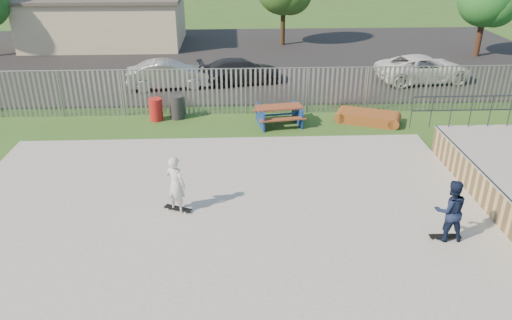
{
  "coord_description": "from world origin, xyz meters",
  "views": [
    {
      "loc": [
        0.53,
        -11.4,
        7.5
      ],
      "look_at": [
        1.12,
        2.0,
        1.1
      ],
      "focal_mm": 35.0,
      "sensor_mm": 36.0,
      "label": 1
    }
  ],
  "objects_px": {
    "trash_bin_red": "(156,109)",
    "trash_bin_grey": "(177,107)",
    "skater_navy": "(450,211)",
    "skater_white": "(176,184)",
    "car_white": "(424,69)",
    "car_silver": "(169,74)",
    "funbox": "(368,117)",
    "picnic_table": "(279,115)",
    "car_dark": "(240,71)"
  },
  "relations": [
    {
      "from": "picnic_table",
      "to": "trash_bin_grey",
      "type": "bearing_deg",
      "value": 158.49
    },
    {
      "from": "trash_bin_red",
      "to": "trash_bin_grey",
      "type": "height_order",
      "value": "trash_bin_grey"
    },
    {
      "from": "trash_bin_grey",
      "to": "skater_navy",
      "type": "relative_size",
      "value": 0.59
    },
    {
      "from": "funbox",
      "to": "skater_navy",
      "type": "xyz_separation_m",
      "value": [
        -0.15,
        -8.65,
        0.76
      ]
    },
    {
      "from": "car_silver",
      "to": "skater_navy",
      "type": "distance_m",
      "value": 16.25
    },
    {
      "from": "trash_bin_red",
      "to": "car_silver",
      "type": "xyz_separation_m",
      "value": [
        0.05,
        4.5,
        0.23
      ]
    },
    {
      "from": "funbox",
      "to": "car_white",
      "type": "relative_size",
      "value": 0.5
    },
    {
      "from": "skater_navy",
      "to": "funbox",
      "type": "bearing_deg",
      "value": -90.43
    },
    {
      "from": "picnic_table",
      "to": "skater_navy",
      "type": "height_order",
      "value": "skater_navy"
    },
    {
      "from": "trash_bin_grey",
      "to": "trash_bin_red",
      "type": "bearing_deg",
      "value": -168.24
    },
    {
      "from": "picnic_table",
      "to": "skater_white",
      "type": "relative_size",
      "value": 1.26
    },
    {
      "from": "trash_bin_grey",
      "to": "skater_white",
      "type": "bearing_deg",
      "value": -84.38
    },
    {
      "from": "car_white",
      "to": "skater_navy",
      "type": "distance_m",
      "value": 14.96
    },
    {
      "from": "funbox",
      "to": "car_white",
      "type": "distance_m",
      "value": 7.09
    },
    {
      "from": "picnic_table",
      "to": "trash_bin_red",
      "type": "height_order",
      "value": "trash_bin_red"
    },
    {
      "from": "trash_bin_red",
      "to": "car_silver",
      "type": "distance_m",
      "value": 4.51
    },
    {
      "from": "trash_bin_grey",
      "to": "car_dark",
      "type": "relative_size",
      "value": 0.23
    },
    {
      "from": "funbox",
      "to": "trash_bin_grey",
      "type": "relative_size",
      "value": 2.47
    },
    {
      "from": "trash_bin_grey",
      "to": "car_dark",
      "type": "distance_m",
      "value": 5.7
    },
    {
      "from": "skater_navy",
      "to": "picnic_table",
      "type": "bearing_deg",
      "value": -66.89
    },
    {
      "from": "picnic_table",
      "to": "trash_bin_red",
      "type": "relative_size",
      "value": 2.23
    },
    {
      "from": "car_dark",
      "to": "car_white",
      "type": "xyz_separation_m",
      "value": [
        9.45,
        -0.18,
        0.05
      ]
    },
    {
      "from": "funbox",
      "to": "car_dark",
      "type": "xyz_separation_m",
      "value": [
        -5.18,
        5.81,
        0.43
      ]
    },
    {
      "from": "car_white",
      "to": "skater_navy",
      "type": "xyz_separation_m",
      "value": [
        -4.43,
        -14.28,
        0.29
      ]
    },
    {
      "from": "trash_bin_grey",
      "to": "skater_navy",
      "type": "xyz_separation_m",
      "value": [
        7.77,
        -9.47,
        0.49
      ]
    },
    {
      "from": "car_silver",
      "to": "skater_navy",
      "type": "relative_size",
      "value": 2.47
    },
    {
      "from": "car_silver",
      "to": "picnic_table",
      "type": "bearing_deg",
      "value": -143.95
    },
    {
      "from": "funbox",
      "to": "trash_bin_grey",
      "type": "height_order",
      "value": "trash_bin_grey"
    },
    {
      "from": "car_silver",
      "to": "car_dark",
      "type": "distance_m",
      "value": 3.62
    },
    {
      "from": "trash_bin_red",
      "to": "trash_bin_grey",
      "type": "xyz_separation_m",
      "value": [
        0.86,
        0.18,
        0.02
      ]
    },
    {
      "from": "picnic_table",
      "to": "trash_bin_red",
      "type": "distance_m",
      "value": 5.13
    },
    {
      "from": "car_dark",
      "to": "skater_navy",
      "type": "distance_m",
      "value": 15.31
    },
    {
      "from": "skater_white",
      "to": "picnic_table",
      "type": "bearing_deg",
      "value": -83.44
    },
    {
      "from": "funbox",
      "to": "trash_bin_red",
      "type": "bearing_deg",
      "value": -162.57
    },
    {
      "from": "funbox",
      "to": "picnic_table",
      "type": "bearing_deg",
      "value": -156.94
    },
    {
      "from": "picnic_table",
      "to": "car_white",
      "type": "bearing_deg",
      "value": 26.43
    },
    {
      "from": "trash_bin_red",
      "to": "car_dark",
      "type": "relative_size",
      "value": 0.22
    },
    {
      "from": "trash_bin_grey",
      "to": "skater_navy",
      "type": "bearing_deg",
      "value": -50.63
    },
    {
      "from": "trash_bin_red",
      "to": "skater_navy",
      "type": "distance_m",
      "value": 12.69
    },
    {
      "from": "skater_navy",
      "to": "skater_white",
      "type": "distance_m",
      "value": 7.21
    },
    {
      "from": "picnic_table",
      "to": "skater_white",
      "type": "xyz_separation_m",
      "value": [
        -3.46,
        -6.86,
        0.58
      ]
    },
    {
      "from": "car_white",
      "to": "skater_navy",
      "type": "bearing_deg",
      "value": 155.42
    },
    {
      "from": "car_dark",
      "to": "trash_bin_grey",
      "type": "bearing_deg",
      "value": 138.67
    },
    {
      "from": "car_silver",
      "to": "car_white",
      "type": "xyz_separation_m",
      "value": [
        13.01,
        0.49,
        -0.0
      ]
    },
    {
      "from": "trash_bin_red",
      "to": "skater_white",
      "type": "xyz_separation_m",
      "value": [
        1.62,
        -7.6,
        0.51
      ]
    },
    {
      "from": "car_silver",
      "to": "car_dark",
      "type": "bearing_deg",
      "value": -87.22
    },
    {
      "from": "car_white",
      "to": "skater_navy",
      "type": "height_order",
      "value": "skater_navy"
    },
    {
      "from": "car_silver",
      "to": "trash_bin_grey",
      "type": "bearing_deg",
      "value": -177.18
    },
    {
      "from": "car_white",
      "to": "skater_white",
      "type": "relative_size",
      "value": 2.92
    },
    {
      "from": "car_dark",
      "to": "skater_white",
      "type": "height_order",
      "value": "skater_white"
    }
  ]
}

